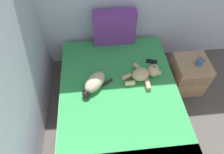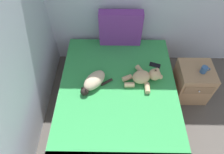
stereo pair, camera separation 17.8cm
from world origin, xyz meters
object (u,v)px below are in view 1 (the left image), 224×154
at_px(nightstand, 188,75).
at_px(mug, 200,62).
at_px(cat, 94,83).
at_px(teddy_bear, 144,74).
at_px(patterned_cushion, 114,28).
at_px(cell_phone, 152,61).
at_px(bed, 119,103).

distance_m(nightstand, mug, 0.32).
distance_m(cat, teddy_bear, 0.65).
distance_m(patterned_cushion, teddy_bear, 0.80).
bearing_deg(patterned_cushion, nightstand, -29.16).
bearing_deg(mug, patterned_cushion, 150.55).
xyz_separation_m(cat, nightstand, (1.36, 0.23, -0.29)).
height_order(cat, cell_phone, cat).
bearing_deg(bed, patterned_cushion, 87.91).
relative_size(teddy_bear, mug, 4.27).
distance_m(bed, mug, 1.20).
bearing_deg(cell_phone, teddy_bear, -122.97).
xyz_separation_m(nightstand, mug, (0.05, -0.03, 0.31)).
distance_m(teddy_bear, mug, 0.77).
bearing_deg(cat, mug, 8.05).
bearing_deg(mug, teddy_bear, -171.69).
height_order(cat, teddy_bear, teddy_bear).
bearing_deg(nightstand, patterned_cushion, 150.84).
bearing_deg(teddy_bear, mug, 8.31).
relative_size(bed, cat, 5.15).
bearing_deg(cat, teddy_bear, 7.73).
xyz_separation_m(cell_phone, mug, (0.60, -0.14, 0.08)).
xyz_separation_m(cat, mug, (1.41, 0.20, 0.02)).
distance_m(patterned_cushion, nightstand, 1.27).
height_order(bed, nightstand, nightstand).
bearing_deg(bed, cell_phone, 42.98).
xyz_separation_m(teddy_bear, cell_phone, (0.17, 0.26, -0.07)).
xyz_separation_m(teddy_bear, mug, (0.77, 0.11, 0.02)).
distance_m(teddy_bear, cell_phone, 0.31).
xyz_separation_m(patterned_cushion, teddy_bear, (0.31, -0.72, -0.19)).
xyz_separation_m(cell_phone, nightstand, (0.55, -0.11, -0.23)).
bearing_deg(nightstand, bed, -161.11).
bearing_deg(cat, bed, -23.06).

